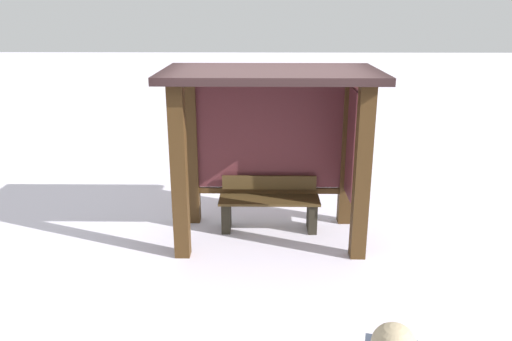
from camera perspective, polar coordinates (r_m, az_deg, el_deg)
The scene contains 3 objects.
ground_plane at distance 7.00m, azimuth 1.51°, elevation -7.58°, with size 60.00×60.00×0.00m, color white.
bus_shelter at distance 6.61m, azimuth 2.27°, elevation 5.60°, with size 2.72×1.59×2.29m.
bench_left_inside at distance 7.11m, azimuth 1.51°, elevation -4.03°, with size 1.41×0.42×0.75m.
Camera 1 is at (-0.10, -6.31, 3.03)m, focal length 35.14 mm.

